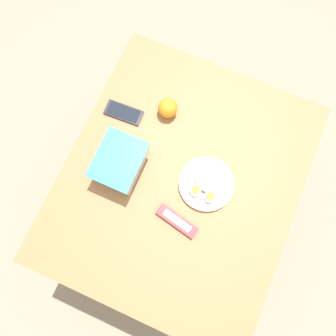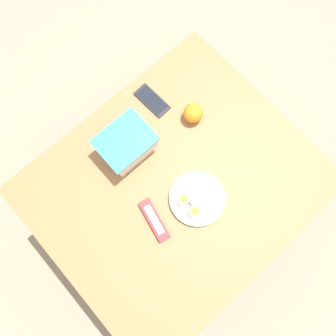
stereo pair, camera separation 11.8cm
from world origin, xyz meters
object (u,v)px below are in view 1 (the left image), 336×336
(cell_phone, at_px, (124,113))
(orange_fruit, at_px, (168,108))
(rice_plate, at_px, (207,183))
(candy_bar, at_px, (177,221))
(food_container, at_px, (120,164))

(cell_phone, bearing_deg, orange_fruit, -65.02)
(rice_plate, distance_m, candy_bar, 0.17)
(food_container, height_order, orange_fruit, food_container)
(candy_bar, relative_size, cell_phone, 1.10)
(rice_plate, bearing_deg, candy_bar, 164.87)
(cell_phone, bearing_deg, candy_bar, -130.27)
(food_container, bearing_deg, orange_fruit, -14.40)
(orange_fruit, height_order, candy_bar, orange_fruit)
(rice_plate, distance_m, cell_phone, 0.42)
(orange_fruit, bearing_deg, cell_phone, 114.98)
(candy_bar, bearing_deg, rice_plate, -15.13)
(food_container, xyz_separation_m, cell_phone, (0.19, 0.08, -0.04))
(food_container, relative_size, candy_bar, 1.19)
(food_container, height_order, cell_phone, food_container)
(food_container, xyz_separation_m, candy_bar, (-0.10, -0.27, -0.04))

